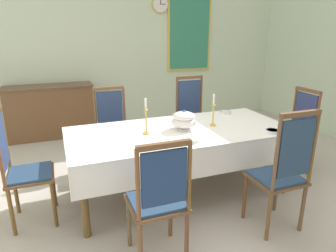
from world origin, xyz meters
TOP-DOWN VIEW (x-y plane):
  - ground at (0.00, 0.00)m, footprint 6.50×5.82m
  - back_wall at (0.00, 2.95)m, footprint 6.50×0.08m
  - dining_table at (0.00, 0.11)m, footprint 2.41×1.08m
  - tablecloth at (0.00, 0.11)m, footprint 2.43×1.10m
  - chair_south_a at (-0.58, -0.83)m, footprint 0.44×0.42m
  - chair_north_a at (-0.58, 1.05)m, footprint 0.44×0.42m
  - chair_south_b at (0.59, -0.84)m, footprint 0.44×0.42m
  - chair_north_b at (0.59, 1.06)m, footprint 0.44×0.42m
  - chair_head_west at (-1.61, 0.11)m, footprint 0.42×0.44m
  - chair_head_east at (1.61, 0.11)m, footprint 0.42×0.44m
  - soup_tureen at (0.03, 0.11)m, footprint 0.27×0.27m
  - candlestick_west at (-0.39, 0.11)m, footprint 0.07×0.07m
  - candlestick_east at (0.39, 0.11)m, footprint 0.07×0.07m
  - bowl_near_left at (0.87, -0.33)m, footprint 0.15×0.15m
  - bowl_near_right at (-0.04, -0.26)m, footprint 0.17×0.17m
  - bowl_far_left at (0.80, 0.51)m, footprint 0.15×0.15m
  - spoon_primary at (0.97, -0.30)m, footprint 0.03×0.18m
  - spoon_secondary at (-0.15, -0.23)m, footprint 0.05×0.18m
  - sideboard at (-1.35, 2.63)m, footprint 1.44×0.48m
  - mounted_clock at (0.74, 2.88)m, footprint 0.31×0.06m
  - framed_painting at (1.35, 2.89)m, footprint 0.91×0.05m

SIDE VIEW (x-z plane):
  - ground at x=0.00m, z-range -0.04..0.00m
  - sideboard at x=-1.35m, z-range 0.00..0.91m
  - chair_south_a at x=-0.58m, z-range 0.03..1.10m
  - chair_north_a at x=-0.58m, z-range 0.03..1.11m
  - chair_head_east at x=1.61m, z-range 0.03..1.12m
  - chair_head_west at x=-1.61m, z-range 0.01..1.18m
  - chair_north_b at x=0.59m, z-range 0.01..1.18m
  - chair_south_b at x=0.59m, z-range 0.01..1.19m
  - dining_table at x=0.00m, z-range 0.31..1.06m
  - tablecloth at x=0.00m, z-range 0.53..0.84m
  - spoon_primary at x=0.97m, z-range 0.76..0.77m
  - spoon_secondary at x=-0.15m, z-range 0.76..0.77m
  - bowl_near_right at x=-0.04m, z-range 0.76..0.79m
  - bowl_near_left at x=0.87m, z-range 0.76..0.80m
  - bowl_far_left at x=0.80m, z-range 0.76..0.80m
  - soup_tureen at x=0.03m, z-range 0.76..0.98m
  - candlestick_east at x=0.39m, z-range 0.73..1.09m
  - candlestick_west at x=-0.39m, z-range 0.73..1.11m
  - framed_painting at x=1.35m, z-range 1.00..2.48m
  - back_wall at x=0.00m, z-range 0.00..3.53m
  - mounted_clock at x=0.74m, z-range 2.09..2.39m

